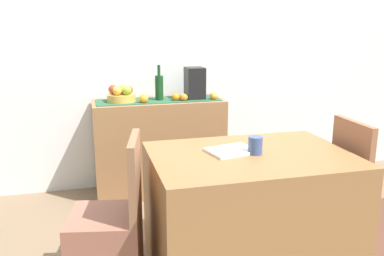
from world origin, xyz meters
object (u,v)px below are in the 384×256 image
Objects in this scene: chair_by_corner at (367,211)px; coffee_maker at (195,83)px; coffee_cup at (255,145)px; chair_near_window at (109,244)px; dining_table at (249,210)px; fruit_bowl at (121,98)px; wine_bottle at (159,87)px; open_book at (231,151)px; sideboard_console at (160,147)px.

coffee_maker is at bearing 123.39° from chair_by_corner.
coffee_cup is 0.12× the size of chair_near_window.
chair_by_corner is (0.84, 0.01, -0.53)m from coffee_cup.
dining_table is at bearing -179.99° from chair_by_corner.
fruit_bowl reaches higher than chair_by_corner.
dining_table is at bearing 163.83° from coffee_cup.
wine_bottle reaches higher than open_book.
dining_table is 4.29× the size of open_book.
sideboard_console is 0.65m from coffee_maker.
fruit_bowl is at bearing 180.00° from sideboard_console.
sideboard_console reaches higher than open_book.
chair_near_window is (-0.76, -0.06, -0.48)m from open_book.
fruit_bowl is 2.10m from chair_by_corner.
fruit_bowl reaches higher than dining_table.
coffee_maker is at bearing 0.00° from fruit_bowl.
coffee_maker is 1.00× the size of open_book.
chair_near_window is (-0.86, -1.32, -0.72)m from coffee_maker.
coffee_cup is (0.35, -1.32, 0.37)m from sideboard_console.
dining_table is (0.65, -1.32, -0.52)m from fruit_bowl.
open_book is 0.15m from coffee_cup.
dining_table is at bearing 0.21° from chair_near_window.
chair_by_corner is (0.86, 0.00, -0.10)m from dining_table.
dining_table is at bearing -43.87° from open_book.
sideboard_console is at bearing 68.00° from chair_near_window.
chair_near_window and chair_by_corner have the same top height.
coffee_maker is (0.32, -0.00, 0.02)m from wine_bottle.
coffee_maker is at bearing 90.16° from dining_table.
dining_table is 0.87m from chair_by_corner.
chair_near_window is at bearing -99.10° from fruit_bowl.
coffee_maker is at bearing 72.50° from open_book.
wine_bottle is 0.34× the size of chair_near_window.
dining_table is at bearing -63.62° from fruit_bowl.
chair_near_window reaches higher than coffee_cup.
dining_table is 0.87m from chair_near_window.
wine_bottle is 0.26× the size of dining_table.
chair_near_window is at bearing -179.79° from dining_table.
coffee_maker reaches higher than dining_table.
fruit_bowl is 0.27× the size of chair_by_corner.
dining_table is (0.32, -1.32, -0.59)m from wine_bottle.
sideboard_console is 3.70× the size of wine_bottle.
sideboard_console is 0.56m from fruit_bowl.
open_book is at bearing -79.68° from sideboard_console.
coffee_maker is at bearing 91.14° from coffee_cup.
fruit_bowl is 0.34m from wine_bottle.
chair_by_corner reaches higher than sideboard_console.
chair_by_corner reaches higher than open_book.
wine_bottle is at bearing 132.05° from chair_by_corner.
coffee_cup reaches higher than dining_table.
wine_bottle reaches higher than fruit_bowl.
fruit_bowl is 0.27× the size of chair_near_window.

